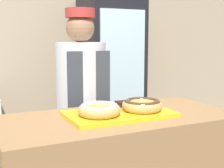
{
  "coord_description": "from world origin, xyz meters",
  "views": [
    {
      "loc": [
        -0.82,
        -1.64,
        1.43
      ],
      "look_at": [
        0.0,
        0.1,
        1.14
      ],
      "focal_mm": 50.0,
      "sensor_mm": 36.0,
      "label": 1
    }
  ],
  "objects_px": {
    "donut_light_glaze": "(99,109)",
    "brownie_back_left": "(97,106)",
    "serving_tray": "(119,114)",
    "baker_person": "(82,110)",
    "donut_chocolate_glaze": "(142,105)",
    "beverage_fridge": "(111,78)",
    "brownie_back_right": "(123,104)"
  },
  "relations": [
    {
      "from": "donut_chocolate_glaze",
      "to": "brownie_back_left",
      "type": "distance_m",
      "value": 0.28
    },
    {
      "from": "brownie_back_left",
      "to": "donut_light_glaze",
      "type": "bearing_deg",
      "value": -107.31
    },
    {
      "from": "brownie_back_left",
      "to": "baker_person",
      "type": "height_order",
      "value": "baker_person"
    },
    {
      "from": "brownie_back_left",
      "to": "baker_person",
      "type": "xyz_separation_m",
      "value": [
        0.08,
        0.5,
        -0.14
      ]
    },
    {
      "from": "beverage_fridge",
      "to": "donut_chocolate_glaze",
      "type": "bearing_deg",
      "value": -109.36
    },
    {
      "from": "donut_light_glaze",
      "to": "brownie_back_right",
      "type": "relative_size",
      "value": 3.15
    },
    {
      "from": "donut_light_glaze",
      "to": "brownie_back_left",
      "type": "xyz_separation_m",
      "value": [
        0.05,
        0.16,
        -0.02
      ]
    },
    {
      "from": "donut_light_glaze",
      "to": "brownie_back_left",
      "type": "relative_size",
      "value": 3.15
    },
    {
      "from": "brownie_back_left",
      "to": "serving_tray",
      "type": "bearing_deg",
      "value": -55.26
    },
    {
      "from": "serving_tray",
      "to": "brownie_back_left",
      "type": "xyz_separation_m",
      "value": [
        -0.09,
        0.13,
        0.03
      ]
    },
    {
      "from": "brownie_back_left",
      "to": "beverage_fridge",
      "type": "bearing_deg",
      "value": 61.97
    },
    {
      "from": "baker_person",
      "to": "beverage_fridge",
      "type": "distance_m",
      "value": 1.35
    },
    {
      "from": "serving_tray",
      "to": "beverage_fridge",
      "type": "height_order",
      "value": "beverage_fridge"
    },
    {
      "from": "donut_chocolate_glaze",
      "to": "brownie_back_right",
      "type": "bearing_deg",
      "value": 107.31
    },
    {
      "from": "serving_tray",
      "to": "donut_chocolate_glaze",
      "type": "bearing_deg",
      "value": -12.19
    },
    {
      "from": "serving_tray",
      "to": "brownie_back_left",
      "type": "distance_m",
      "value": 0.16
    },
    {
      "from": "donut_chocolate_glaze",
      "to": "baker_person",
      "type": "bearing_deg",
      "value": 103.07
    },
    {
      "from": "donut_light_glaze",
      "to": "brownie_back_left",
      "type": "distance_m",
      "value": 0.17
    },
    {
      "from": "beverage_fridge",
      "to": "donut_light_glaze",
      "type": "bearing_deg",
      "value": -117.12
    },
    {
      "from": "donut_light_glaze",
      "to": "donut_chocolate_glaze",
      "type": "relative_size",
      "value": 1.0
    },
    {
      "from": "baker_person",
      "to": "donut_light_glaze",
      "type": "bearing_deg",
      "value": -101.08
    },
    {
      "from": "serving_tray",
      "to": "donut_chocolate_glaze",
      "type": "height_order",
      "value": "donut_chocolate_glaze"
    },
    {
      "from": "donut_chocolate_glaze",
      "to": "beverage_fridge",
      "type": "distance_m",
      "value": 1.87
    },
    {
      "from": "brownie_back_right",
      "to": "baker_person",
      "type": "height_order",
      "value": "baker_person"
    },
    {
      "from": "serving_tray",
      "to": "brownie_back_left",
      "type": "relative_size",
      "value": 8.05
    },
    {
      "from": "donut_chocolate_glaze",
      "to": "brownie_back_left",
      "type": "relative_size",
      "value": 3.15
    },
    {
      "from": "donut_light_glaze",
      "to": "donut_chocolate_glaze",
      "type": "xyz_separation_m",
      "value": [
        0.28,
        0.0,
        0.0
      ]
    },
    {
      "from": "serving_tray",
      "to": "donut_light_glaze",
      "type": "height_order",
      "value": "donut_light_glaze"
    },
    {
      "from": "serving_tray",
      "to": "brownie_back_left",
      "type": "height_order",
      "value": "brownie_back_left"
    },
    {
      "from": "donut_light_glaze",
      "to": "donut_chocolate_glaze",
      "type": "height_order",
      "value": "same"
    },
    {
      "from": "beverage_fridge",
      "to": "brownie_back_right",
      "type": "bearing_deg",
      "value": -112.71
    },
    {
      "from": "brownie_back_right",
      "to": "serving_tray",
      "type": "bearing_deg",
      "value": -124.74
    }
  ]
}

